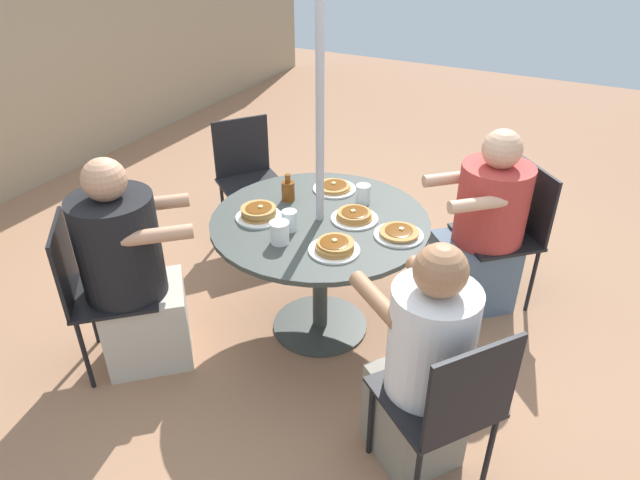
# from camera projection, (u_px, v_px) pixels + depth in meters

# --- Properties ---
(ground_plane) EXTENTS (12.00, 12.00, 0.00)m
(ground_plane) POSITION_uv_depth(u_px,v_px,m) (320.00, 326.00, 3.32)
(ground_plane) COLOR #9E7051
(patio_table) EXTENTS (1.14, 1.14, 0.72)m
(patio_table) POSITION_uv_depth(u_px,v_px,m) (320.00, 239.00, 3.01)
(patio_table) COLOR #383D38
(patio_table) RESTS_ON ground
(umbrella_pole) EXTENTS (0.04, 0.04, 2.29)m
(umbrella_pole) POSITION_uv_depth(u_px,v_px,m) (320.00, 141.00, 2.73)
(umbrella_pole) COLOR #ADADB2
(umbrella_pole) RESTS_ON ground
(patio_chair_north) EXTENTS (0.58, 0.58, 0.85)m
(patio_chair_north) POSITION_uv_depth(u_px,v_px,m) (248.00, 174.00, 3.95)
(patio_chair_north) COLOR black
(patio_chair_north) RESTS_ON ground
(patio_chair_east) EXTENTS (0.59, 0.59, 0.85)m
(patio_chair_east) POSITION_uv_depth(u_px,v_px,m) (96.00, 286.00, 2.82)
(patio_chair_east) COLOR black
(patio_chair_east) RESTS_ON ground
(diner_east) EXTENTS (0.63, 0.64, 1.16)m
(diner_east) POSITION_uv_depth(u_px,v_px,m) (131.00, 277.00, 2.85)
(diner_east) COLOR beige
(diner_east) RESTS_ON ground
(patio_chair_south) EXTENTS (0.58, 0.58, 0.85)m
(patio_chair_south) POSITION_uv_depth(u_px,v_px,m) (448.00, 401.00, 2.18)
(patio_chair_south) COLOR black
(patio_chair_south) RESTS_ON ground
(diner_south) EXTENTS (0.56, 0.59, 1.11)m
(diner_south) POSITION_uv_depth(u_px,v_px,m) (423.00, 370.00, 2.30)
(diner_south) COLOR gray
(diner_south) RESTS_ON ground
(patio_chair_west) EXTENTS (0.59, 0.59, 0.85)m
(patio_chair_west) POSITION_uv_depth(u_px,v_px,m) (510.00, 227.00, 3.32)
(patio_chair_west) COLOR black
(patio_chair_west) RESTS_ON ground
(diner_west) EXTENTS (0.63, 0.63, 1.10)m
(diner_west) POSITION_uv_depth(u_px,v_px,m) (483.00, 231.00, 3.28)
(diner_west) COLOR slate
(diner_west) RESTS_ON ground
(pancake_plate_a) EXTENTS (0.24, 0.24, 0.06)m
(pancake_plate_a) POSITION_uv_depth(u_px,v_px,m) (335.00, 247.00, 2.67)
(pancake_plate_a) COLOR white
(pancake_plate_a) RESTS_ON patio_table
(pancake_plate_b) EXTENTS (0.24, 0.24, 0.06)m
(pancake_plate_b) POSITION_uv_depth(u_px,v_px,m) (354.00, 216.00, 2.93)
(pancake_plate_b) COLOR white
(pancake_plate_b) RESTS_ON patio_table
(pancake_plate_c) EXTENTS (0.24, 0.24, 0.07)m
(pancake_plate_c) POSITION_uv_depth(u_px,v_px,m) (259.00, 213.00, 2.94)
(pancake_plate_c) COLOR white
(pancake_plate_c) RESTS_ON patio_table
(pancake_plate_d) EXTENTS (0.24, 0.24, 0.04)m
(pancake_plate_d) POSITION_uv_depth(u_px,v_px,m) (334.00, 188.00, 3.23)
(pancake_plate_d) COLOR white
(pancake_plate_d) RESTS_ON patio_table
(pancake_plate_e) EXTENTS (0.24, 0.24, 0.04)m
(pancake_plate_e) POSITION_uv_depth(u_px,v_px,m) (399.00, 233.00, 2.79)
(pancake_plate_e) COLOR white
(pancake_plate_e) RESTS_ON patio_table
(syrup_bottle) EXTENTS (0.09, 0.07, 0.15)m
(syrup_bottle) POSITION_uv_depth(u_px,v_px,m) (288.00, 190.00, 3.10)
(syrup_bottle) COLOR brown
(syrup_bottle) RESTS_ON patio_table
(coffee_cup) EXTENTS (0.09, 0.09, 0.11)m
(coffee_cup) POSITION_uv_depth(u_px,v_px,m) (280.00, 232.00, 2.72)
(coffee_cup) COLOR white
(coffee_cup) RESTS_ON patio_table
(drinking_glass_a) EXTENTS (0.08, 0.08, 0.11)m
(drinking_glass_a) POSITION_uv_depth(u_px,v_px,m) (363.00, 194.00, 3.07)
(drinking_glass_a) COLOR silver
(drinking_glass_a) RESTS_ON patio_table
(drinking_glass_b) EXTENTS (0.08, 0.08, 0.10)m
(drinking_glass_b) POSITION_uv_depth(u_px,v_px,m) (289.00, 221.00, 2.83)
(drinking_glass_b) COLOR silver
(drinking_glass_b) RESTS_ON patio_table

